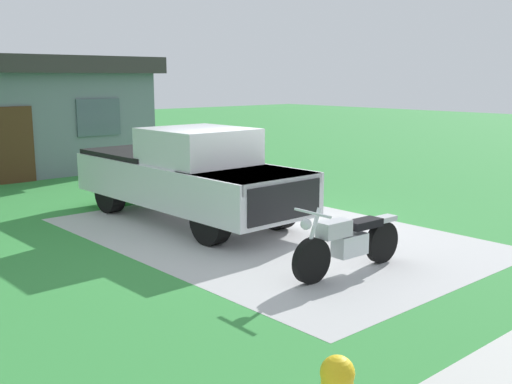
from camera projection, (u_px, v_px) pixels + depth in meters
name	position (u px, v px, depth m)	size (l,w,h in m)	color
ground_plane	(266.00, 234.00, 11.29)	(80.00, 80.00, 0.00)	#368A3E
driveway_pad	(266.00, 234.00, 11.29)	(5.31, 7.90, 0.01)	#B3B3B3
motorcycle	(348.00, 242.00, 9.01)	(2.21, 0.70, 1.09)	black
pickup_truck	(186.00, 174.00, 12.32)	(2.08, 5.66, 1.90)	black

